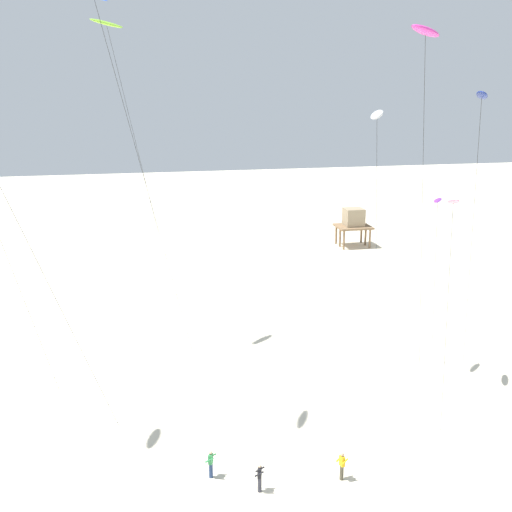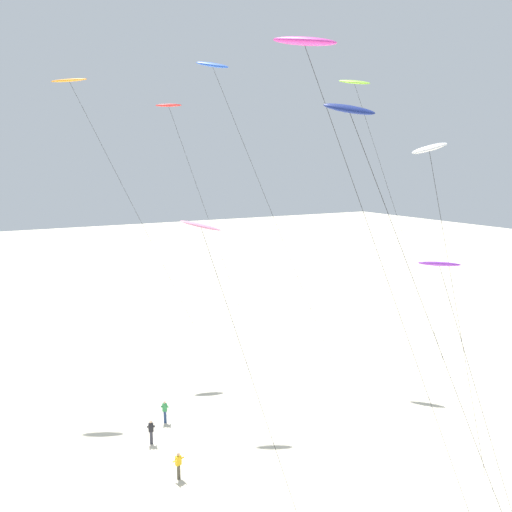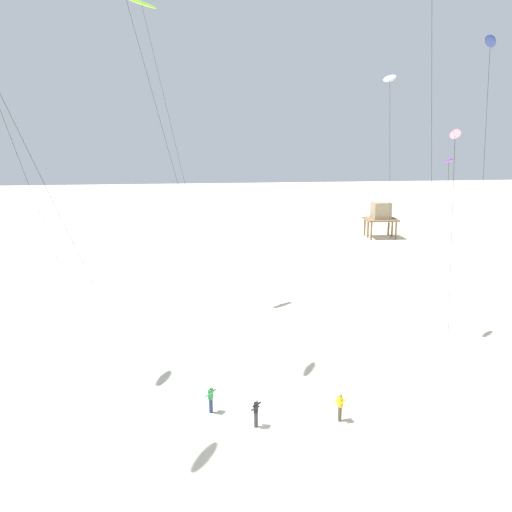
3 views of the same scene
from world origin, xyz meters
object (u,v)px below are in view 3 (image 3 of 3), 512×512
at_px(kite_lime, 143,8).
at_px(kite_white, 390,84).
at_px(kite_pink, 455,143).
at_px(kite_flyer_nearest, 256,412).
at_px(kite_flyer_middle, 340,406).
at_px(kite_purple, 449,164).
at_px(kite_navy, 490,48).
at_px(kite_flyer_furthest, 211,398).
at_px(stilt_house, 381,213).

bearing_deg(kite_lime, kite_white, -27.37).
relative_size(kite_pink, kite_lime, 0.61).
height_order(kite_pink, kite_flyer_nearest, kite_pink).
bearing_deg(kite_flyer_nearest, kite_flyer_middle, 1.35).
relative_size(kite_lime, kite_white, 1.32).
xyz_separation_m(kite_lime, kite_purple, (21.26, -11.85, -11.76)).
bearing_deg(kite_navy, kite_flyer_middle, -153.29).
distance_m(kite_lime, kite_flyer_furthest, 31.75).
bearing_deg(kite_purple, kite_lime, 150.86).
bearing_deg(kite_white, kite_flyer_nearest, -130.78).
height_order(kite_purple, kite_flyer_middle, kite_purple).
bearing_deg(kite_navy, kite_flyer_nearest, -161.09).
xyz_separation_m(kite_purple, kite_flyer_middle, (-9.83, -9.90, -12.47)).
bearing_deg(kite_pink, stilt_house, 74.68).
height_order(kite_lime, kite_purple, kite_lime).
xyz_separation_m(kite_pink, kite_lime, (-16.64, 22.16, 9.99)).
distance_m(kite_lime, kite_flyer_middle, 34.51).
xyz_separation_m(kite_lime, kite_white, (17.70, -9.16, -6.34)).
distance_m(kite_pink, kite_purple, 11.44).
bearing_deg(kite_pink, kite_navy, 51.24).
bearing_deg(kite_navy, kite_lime, 140.50).
bearing_deg(kite_pink, kite_flyer_middle, 175.48).
relative_size(kite_flyer_nearest, stilt_house, 0.33).
bearing_deg(kite_lime, kite_purple, -29.14).
xyz_separation_m(kite_white, stilt_house, (12.58, 36.82, -15.28)).
height_order(kite_pink, kite_lime, kite_lime).
height_order(kite_flyer_middle, stilt_house, stilt_house).
distance_m(kite_purple, kite_flyer_middle, 18.71).
distance_m(kite_navy, stilt_house, 48.73).
bearing_deg(kite_lime, kite_flyer_furthest, -77.70).
bearing_deg(kite_flyer_furthest, kite_pink, -9.79).
distance_m(kite_lime, kite_purple, 27.03).
relative_size(kite_white, stilt_house, 3.84).
distance_m(kite_purple, kite_white, 7.02).
xyz_separation_m(kite_flyer_nearest, kite_flyer_middle, (4.68, 0.11, 0.00)).
relative_size(kite_pink, stilt_house, 3.11).
height_order(kite_navy, kite_flyer_nearest, kite_navy).
distance_m(kite_flyer_middle, stilt_house, 52.95).
xyz_separation_m(kite_pink, kite_flyer_nearest, (-9.88, 0.30, -14.23)).
distance_m(kite_lime, kite_white, 20.92).
xyz_separation_m(kite_pink, stilt_house, (13.65, 49.82, -11.63)).
bearing_deg(kite_pink, kite_white, 85.29).
relative_size(kite_lime, kite_purple, 1.87).
relative_size(kite_navy, stilt_house, 4.11).
height_order(kite_purple, kite_flyer_nearest, kite_purple).
height_order(kite_flyer_middle, kite_flyer_furthest, same).
height_order(kite_pink, kite_flyer_middle, kite_pink).
bearing_deg(kite_flyer_nearest, kite_navy, 18.91).
bearing_deg(kite_white, kite_navy, -69.15).
xyz_separation_m(kite_flyer_nearest, kite_flyer_furthest, (-2.38, 1.82, 0.00)).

